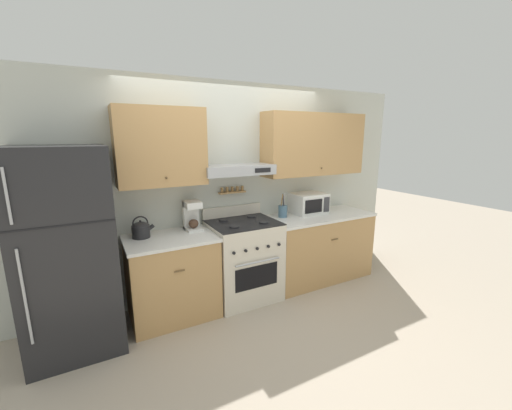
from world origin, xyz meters
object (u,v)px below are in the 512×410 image
at_px(stove_range, 244,260).
at_px(utensil_crock, 283,211).
at_px(microwave, 308,203).
at_px(tea_kettle, 141,229).
at_px(refrigerator, 68,251).
at_px(coffee_maker, 192,215).

relative_size(stove_range, utensil_crock, 3.50).
bearing_deg(microwave, tea_kettle, -179.53).
height_order(microwave, utensil_crock, utensil_crock).
height_order(refrigerator, tea_kettle, refrigerator).
xyz_separation_m(refrigerator, tea_kettle, (0.65, 0.19, 0.06)).
height_order(stove_range, refrigerator, refrigerator).
bearing_deg(refrigerator, microwave, 4.30).
bearing_deg(utensil_crock, coffee_maker, 178.46).
relative_size(stove_range, coffee_maker, 3.28).
bearing_deg(coffee_maker, utensil_crock, -1.54).
distance_m(stove_range, microwave, 1.21).
distance_m(refrigerator, microwave, 2.83).
xyz_separation_m(tea_kettle, coffee_maker, (0.55, 0.03, 0.08)).
bearing_deg(refrigerator, stove_range, 1.79).
xyz_separation_m(stove_range, microwave, (1.06, 0.16, 0.55)).
height_order(stove_range, microwave, microwave).
relative_size(refrigerator, microwave, 4.09).
bearing_deg(microwave, coffee_maker, 179.49).
bearing_deg(stove_range, refrigerator, -178.21).
xyz_separation_m(coffee_maker, utensil_crock, (1.20, -0.03, -0.08)).
relative_size(tea_kettle, microwave, 0.51).
bearing_deg(tea_kettle, coffee_maker, 3.33).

